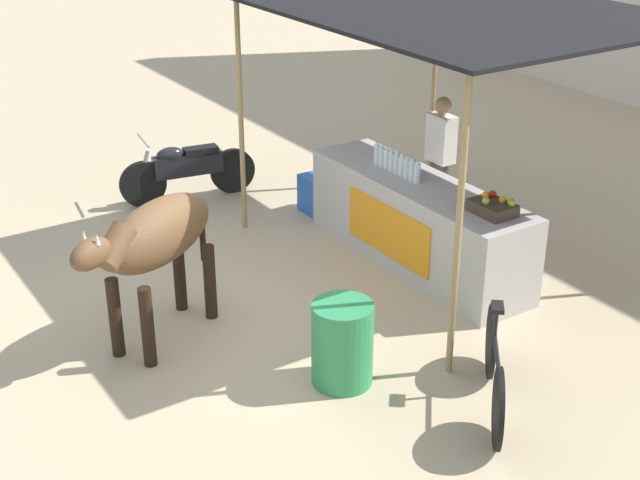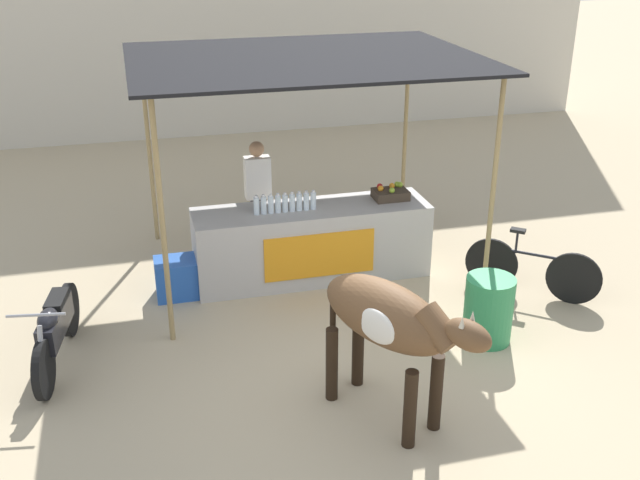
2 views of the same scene
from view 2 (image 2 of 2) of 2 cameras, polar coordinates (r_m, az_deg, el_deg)
ground_plane at (r=8.00m, az=3.26°, el=-9.59°), size 60.00×60.00×0.00m
stall_counter at (r=9.62m, az=-0.63°, el=-0.19°), size 3.00×0.82×0.96m
stall_awning at (r=9.24m, az=-1.16°, el=13.09°), size 4.20×3.20×2.79m
water_bottle_row at (r=9.28m, az=-2.68°, el=2.83°), size 0.79×0.07×0.25m
fruit_crate at (r=9.76m, az=5.39°, el=3.56°), size 0.44×0.32×0.18m
vendor_behind_counter at (r=10.06m, az=-4.72°, el=3.11°), size 0.34×0.22×1.65m
cooler_box at (r=9.41m, az=-10.62°, el=-2.82°), size 0.60×0.44×0.48m
water_barrel at (r=8.45m, az=12.71°, el=-5.18°), size 0.54×0.54×0.76m
cow at (r=6.76m, az=5.34°, el=-6.15°), size 1.20×1.77×1.44m
motorcycle_parked at (r=8.28m, az=-19.52°, el=-6.33°), size 0.55×1.79×0.90m
bicycle_leaning at (r=9.57m, az=15.81°, el=-2.16°), size 1.30×1.09×0.85m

